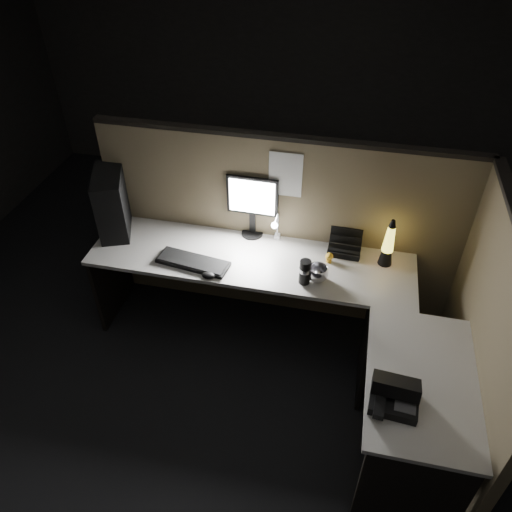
% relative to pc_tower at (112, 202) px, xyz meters
% --- Properties ---
extents(floor, '(6.00, 6.00, 0.00)m').
position_rel_pc_tower_xyz_m(floor, '(1.22, -0.73, -0.96)').
color(floor, black).
rests_on(floor, ground).
extents(room_shell, '(6.00, 6.00, 6.00)m').
position_rel_pc_tower_xyz_m(room_shell, '(1.22, -0.73, 0.66)').
color(room_shell, silver).
rests_on(room_shell, ground).
extents(partition_back, '(2.66, 0.06, 1.50)m').
position_rel_pc_tower_xyz_m(partition_back, '(1.22, 0.20, -0.21)').
color(partition_back, brown).
rests_on(partition_back, ground).
extents(partition_right, '(0.06, 1.66, 1.50)m').
position_rel_pc_tower_xyz_m(partition_right, '(2.55, -0.63, -0.21)').
color(partition_right, brown).
rests_on(partition_right, ground).
extents(desk, '(2.60, 1.60, 0.73)m').
position_rel_pc_tower_xyz_m(desk, '(1.40, -0.48, -0.38)').
color(desk, beige).
rests_on(desk, ground).
extents(pc_tower, '(0.35, 0.49, 0.47)m').
position_rel_pc_tower_xyz_m(pc_tower, '(0.00, 0.00, 0.00)').
color(pc_tower, black).
rests_on(pc_tower, desk).
extents(monitor, '(0.37, 0.16, 0.48)m').
position_rel_pc_tower_xyz_m(monitor, '(1.02, 0.16, 0.06)').
color(monitor, black).
rests_on(monitor, desk).
extents(keyboard, '(0.53, 0.24, 0.02)m').
position_rel_pc_tower_xyz_m(keyboard, '(0.69, -0.28, -0.22)').
color(keyboard, black).
rests_on(keyboard, desk).
extents(mouse, '(0.09, 0.07, 0.04)m').
position_rel_pc_tower_xyz_m(mouse, '(0.84, -0.39, -0.22)').
color(mouse, black).
rests_on(mouse, desk).
extents(clip_lamp, '(0.04, 0.18, 0.23)m').
position_rel_pc_tower_xyz_m(clip_lamp, '(1.21, 0.07, -0.10)').
color(clip_lamp, white).
rests_on(clip_lamp, desk).
extents(organizer, '(0.24, 0.21, 0.17)m').
position_rel_pc_tower_xyz_m(organizer, '(1.71, 0.10, -0.20)').
color(organizer, black).
rests_on(organizer, desk).
extents(lava_lamp, '(0.10, 0.10, 0.36)m').
position_rel_pc_tower_xyz_m(lava_lamp, '(2.00, 0.01, -0.08)').
color(lava_lamp, black).
rests_on(lava_lamp, desk).
extents(travel_mug, '(0.08, 0.08, 0.18)m').
position_rel_pc_tower_xyz_m(travel_mug, '(1.48, -0.30, -0.14)').
color(travel_mug, black).
rests_on(travel_mug, desk).
extents(steel_mug, '(0.16, 0.16, 0.11)m').
position_rel_pc_tower_xyz_m(steel_mug, '(1.56, -0.26, -0.18)').
color(steel_mug, '#B8B7BE').
rests_on(steel_mug, desk).
extents(figurine, '(0.06, 0.06, 0.06)m').
position_rel_pc_tower_xyz_m(figurine, '(1.61, -0.05, -0.19)').
color(figurine, gold).
rests_on(figurine, desk).
extents(pinned_paper, '(0.23, 0.00, 0.33)m').
position_rel_pc_tower_xyz_m(pinned_paper, '(1.25, 0.16, 0.29)').
color(pinned_paper, white).
rests_on(pinned_paper, partition_back).
extents(desk_phone, '(0.26, 0.27, 0.15)m').
position_rel_pc_tower_xyz_m(desk_phone, '(2.06, -1.12, -0.18)').
color(desk_phone, black).
rests_on(desk_phone, desk).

